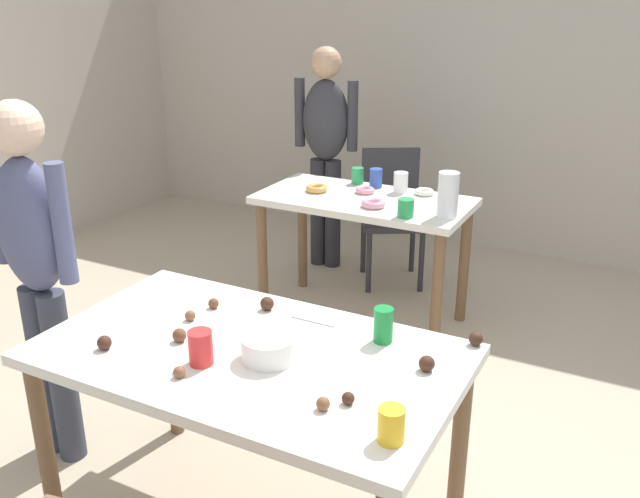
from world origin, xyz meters
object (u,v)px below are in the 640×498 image
(person_girl_near, at_px, (35,257))
(dining_table_far, at_px, (363,217))
(person_adult_far, at_px, (326,139))
(mixing_bowl, at_px, (269,348))
(pitcher_far, at_px, (448,195))
(dining_table_near, at_px, (250,373))
(chair_far_table, at_px, (391,207))
(soda_can, at_px, (383,325))

(person_girl_near, bearing_deg, dining_table_far, 71.25)
(person_adult_far, height_order, mixing_bowl, person_adult_far)
(mixing_bowl, relative_size, pitcher_far, 0.76)
(dining_table_far, height_order, pitcher_far, pitcher_far)
(dining_table_far, bearing_deg, dining_table_near, -77.83)
(dining_table_near, xyz_separation_m, mixing_bowl, (0.09, -0.02, 0.13))
(dining_table_near, bearing_deg, mixing_bowl, -12.82)
(pitcher_far, bearing_deg, person_adult_far, 144.94)
(mixing_bowl, height_order, pitcher_far, pitcher_far)
(chair_far_table, relative_size, pitcher_far, 3.68)
(dining_table_far, height_order, person_girl_near, person_girl_near)
(chair_far_table, xyz_separation_m, pitcher_far, (0.61, -0.77, 0.37))
(person_adult_far, distance_m, pitcher_far, 1.35)
(dining_table_near, relative_size, chair_far_table, 1.60)
(chair_far_table, relative_size, person_adult_far, 0.58)
(soda_can, relative_size, pitcher_far, 0.52)
(dining_table_far, bearing_deg, person_girl_near, -108.75)
(chair_far_table, bearing_deg, mixing_bowl, -77.06)
(dining_table_far, height_order, chair_far_table, chair_far_table)
(dining_table_far, height_order, person_adult_far, person_adult_far)
(chair_far_table, relative_size, person_girl_near, 0.58)
(soda_can, bearing_deg, person_adult_far, 121.60)
(chair_far_table, height_order, mixing_bowl, chair_far_table)
(dining_table_far, relative_size, person_girl_near, 0.80)
(dining_table_near, distance_m, pitcher_far, 1.67)
(chair_far_table, relative_size, soda_can, 7.13)
(chair_far_table, bearing_deg, dining_table_far, -82.27)
(mixing_bowl, bearing_deg, person_girl_near, 178.45)
(person_girl_near, relative_size, person_adult_far, 0.99)
(soda_can, bearing_deg, dining_table_near, -145.03)
(chair_far_table, height_order, soda_can, soda_can)
(chair_far_table, height_order, person_adult_far, person_adult_far)
(person_adult_far, distance_m, mixing_bowl, 2.66)
(dining_table_far, distance_m, person_adult_far, 0.92)
(dining_table_near, distance_m, dining_table_far, 1.81)
(dining_table_far, relative_size, person_adult_far, 0.79)
(chair_far_table, distance_m, soda_can, 2.34)
(dining_table_near, height_order, dining_table_far, same)
(person_girl_near, height_order, pitcher_far, person_girl_near)
(mixing_bowl, bearing_deg, dining_table_near, 167.18)
(dining_table_far, xyz_separation_m, person_adult_far, (-0.58, 0.65, 0.27))
(person_girl_near, bearing_deg, pitcher_far, 55.69)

